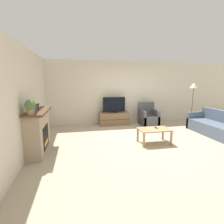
# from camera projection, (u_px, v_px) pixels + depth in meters

# --- Properties ---
(ground_plane) EXTENTS (24.00, 24.00, 0.00)m
(ground_plane) POSITION_uv_depth(u_px,v_px,m) (143.00, 138.00, 5.74)
(ground_plane) COLOR tan
(wall_back) EXTENTS (12.00, 0.06, 2.70)m
(wall_back) POSITION_uv_depth(u_px,v_px,m) (125.00, 92.00, 7.71)
(wall_back) COLOR beige
(wall_back) RESTS_ON ground
(wall_left) EXTENTS (0.06, 12.00, 2.70)m
(wall_left) POSITION_uv_depth(u_px,v_px,m) (31.00, 99.00, 4.84)
(wall_left) COLOR beige
(wall_left) RESTS_ON ground
(fireplace) EXTENTS (0.50, 1.48, 1.12)m
(fireplace) POSITION_uv_depth(u_px,v_px,m) (38.00, 131.00, 4.54)
(fireplace) COLOR tan
(fireplace) RESTS_ON ground
(mantel_vase_left) EXTENTS (0.13, 0.13, 0.31)m
(mantel_vase_left) POSITION_uv_depth(u_px,v_px,m) (32.00, 107.00, 3.99)
(mantel_vase_left) COLOR #385670
(mantel_vase_left) RESTS_ON fireplace
(mantel_vase_centre_left) EXTENTS (0.07, 0.07, 0.17)m
(mantel_vase_centre_left) POSITION_uv_depth(u_px,v_px,m) (36.00, 108.00, 4.32)
(mantel_vase_centre_left) COLOR #385670
(mantel_vase_centre_left) RESTS_ON fireplace
(mantel_clock) EXTENTS (0.08, 0.11, 0.15)m
(mantel_clock) POSITION_uv_depth(u_px,v_px,m) (38.00, 106.00, 4.57)
(mantel_clock) COLOR brown
(mantel_clock) RESTS_ON fireplace
(potted_plant) EXTENTS (0.23, 0.23, 0.33)m
(potted_plant) POSITION_uv_depth(u_px,v_px,m) (30.00, 106.00, 3.81)
(potted_plant) COLOR #936B4C
(potted_plant) RESTS_ON fireplace
(tv_stand) EXTENTS (1.27, 0.52, 0.52)m
(tv_stand) POSITION_uv_depth(u_px,v_px,m) (114.00, 119.00, 7.48)
(tv_stand) COLOR brown
(tv_stand) RESTS_ON ground
(tv) EXTENTS (0.96, 0.18, 0.66)m
(tv) POSITION_uv_depth(u_px,v_px,m) (114.00, 105.00, 7.37)
(tv) COLOR black
(tv) RESTS_ON tv_stand
(armchair) EXTENTS (0.70, 0.76, 0.93)m
(armchair) POSITION_uv_depth(u_px,v_px,m) (148.00, 118.00, 7.47)
(armchair) COLOR #4C4C51
(armchair) RESTS_ON ground
(coffee_table) EXTENTS (0.93, 0.59, 0.44)m
(coffee_table) POSITION_uv_depth(u_px,v_px,m) (154.00, 131.00, 5.20)
(coffee_table) COLOR #A37F56
(coffee_table) RESTS_ON ground
(remote) EXTENTS (0.04, 0.15, 0.02)m
(remote) POSITION_uv_depth(u_px,v_px,m) (156.00, 128.00, 5.28)
(remote) COLOR black
(remote) RESTS_ON coffee_table
(couch) EXTENTS (0.83, 2.12, 0.83)m
(couch) POSITION_uv_depth(u_px,v_px,m) (217.00, 127.00, 5.98)
(couch) COLOR slate
(couch) RESTS_ON ground
(floor_lamp) EXTENTS (0.32, 0.32, 1.78)m
(floor_lamp) POSITION_uv_depth(u_px,v_px,m) (194.00, 89.00, 7.21)
(floor_lamp) COLOR black
(floor_lamp) RESTS_ON ground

